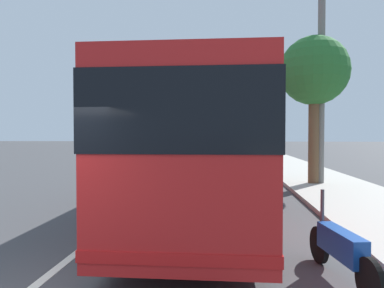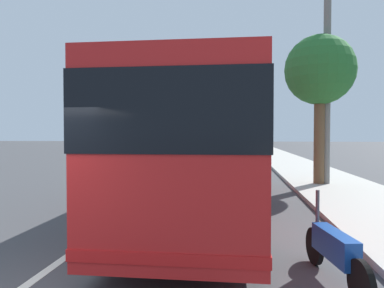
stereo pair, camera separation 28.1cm
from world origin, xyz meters
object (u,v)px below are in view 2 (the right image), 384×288
object	(u,v)px
coach_bus	(204,143)
car_behind_bus	(176,153)
motorcycle_angled	(334,251)
car_oncoming	(151,157)
roadside_tree_mid_block	(320,72)
utility_pole	(327,83)

from	to	relation	value
coach_bus	car_behind_bus	size ratio (longest dim) A/B	2.81
coach_bus	motorcycle_angled	bearing A→B (deg)	-153.42
car_oncoming	car_behind_bus	world-z (taller)	car_oncoming
car_oncoming	roadside_tree_mid_block	world-z (taller)	roadside_tree_mid_block
motorcycle_angled	roadside_tree_mid_block	xyz separation A→B (m)	(9.87, -1.95, 4.25)
car_behind_bus	car_oncoming	bearing A→B (deg)	-9.54
motorcycle_angled	utility_pole	bearing A→B (deg)	-22.06
car_oncoming	roadside_tree_mid_block	xyz separation A→B (m)	(-6.96, -8.82, 4.02)
car_oncoming	utility_pole	xyz separation A→B (m)	(-6.91, -9.12, 3.56)
coach_bus	roadside_tree_mid_block	size ratio (longest dim) A/B	1.80
coach_bus	utility_pole	distance (m)	7.41
motorcycle_angled	car_behind_bus	distance (m)	23.30
roadside_tree_mid_block	utility_pole	xyz separation A→B (m)	(0.05, -0.30, -0.46)
car_behind_bus	coach_bus	bearing A→B (deg)	9.52
motorcycle_angled	utility_pole	xyz separation A→B (m)	(9.92, -2.24, 3.79)
motorcycle_angled	roadside_tree_mid_block	bearing A→B (deg)	-20.48
car_behind_bus	utility_pole	size ratio (longest dim) A/B	0.47
car_oncoming	motorcycle_angled	bearing A→B (deg)	26.67
car_oncoming	coach_bus	bearing A→B (deg)	24.81
coach_bus	roadside_tree_mid_block	distance (m)	7.36
motorcycle_angled	car_oncoming	world-z (taller)	car_oncoming
coach_bus	car_behind_bus	world-z (taller)	coach_bus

